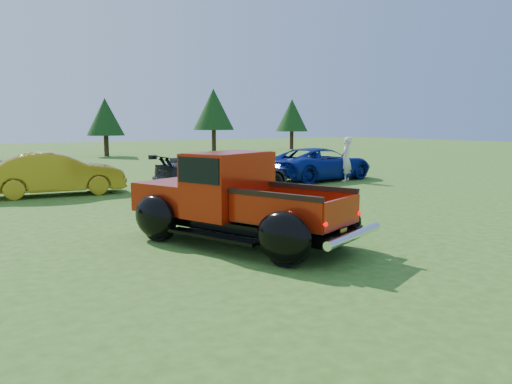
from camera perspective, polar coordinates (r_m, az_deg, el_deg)
name	(u,v)px	position (r m, az deg, el deg)	size (l,w,h in m)	color
ground	(245,251)	(9.99, -1.22, -6.80)	(120.00, 120.00, 0.00)	#325819
tree_mid_right	(105,117)	(39.80, -16.85, 8.20)	(2.82, 2.82, 4.40)	#332114
tree_east	(214,109)	(42.75, -4.88, 9.38)	(3.46, 3.46, 5.40)	#332114
tree_far_east	(292,115)	(48.43, 4.12, 8.73)	(3.07, 3.07, 4.80)	#332114
pickup_truck	(228,199)	(10.70, -3.19, -0.83)	(3.83, 5.51, 1.92)	black
show_car_yellow	(56,174)	(18.95, -21.85, 1.95)	(1.60, 4.60, 1.51)	#AA8416
show_car_grey	(224,172)	(18.24, -3.68, 2.26)	(2.09, 5.13, 1.49)	black
show_car_blue	(320,164)	(22.48, 7.32, 3.21)	(2.39, 5.17, 1.44)	navy
spectator	(346,159)	(22.10, 10.25, 3.70)	(0.70, 0.46, 1.93)	beige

